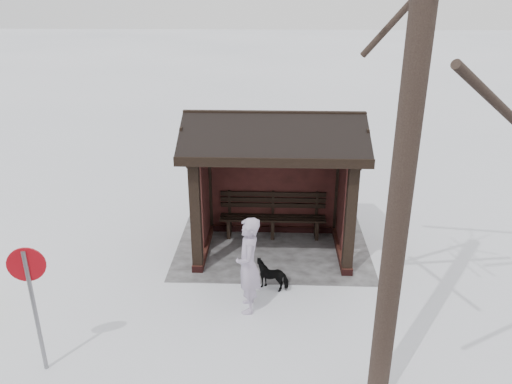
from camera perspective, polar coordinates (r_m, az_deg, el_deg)
ground at (r=11.03m, az=1.87°, el=-6.59°), size 120.00×120.00×0.00m
trampled_patch at (r=11.20m, az=1.88°, el=-6.06°), size 4.20×3.20×0.02m
bus_shelter at (r=10.31m, az=2.03°, el=4.42°), size 3.60×2.40×3.09m
pedestrian at (r=8.71m, az=-0.89°, el=-8.39°), size 0.47×0.68×1.78m
dog at (r=9.62m, az=1.89°, el=-9.38°), size 0.73×0.47×0.57m
road_sign at (r=7.79m, az=-24.43°, el=-9.39°), size 0.52×0.14×2.06m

